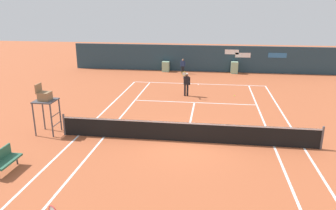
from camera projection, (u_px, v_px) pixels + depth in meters
The scene contains 8 objects.
ground_plane at pixel (187, 137), 15.71m from camera, with size 80.00×80.00×0.01m.
tennis_net at pixel (186, 131), 15.02m from camera, with size 12.10×0.10×1.07m.
sponsor_back_wall at pixel (201, 59), 30.86m from camera, with size 25.00×1.02×2.49m.
umpire_chair at pixel (45, 100), 15.68m from camera, with size 1.00×1.00×2.52m.
player_bench at pixel (4, 159), 12.32m from camera, with size 0.54×1.34×0.88m.
player_on_baseline at pixel (186, 82), 22.48m from camera, with size 0.55×0.75×1.85m.
ball_kid_centre_post at pixel (183, 65), 30.00m from camera, with size 0.46×0.19×1.37m.
tennis_ball_mid_court at pixel (234, 96), 22.72m from camera, with size 0.07×0.07×0.07m, color #CCE033.
Camera 1 is at (1.08, -13.96, 6.14)m, focal length 34.55 mm.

